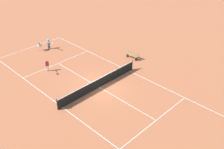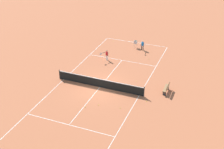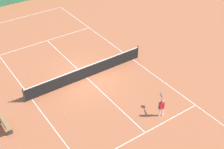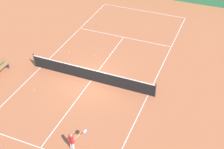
# 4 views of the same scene
# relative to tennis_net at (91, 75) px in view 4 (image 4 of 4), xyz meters

# --- Properties ---
(ground_plane) EXTENTS (600.00, 600.00, 0.00)m
(ground_plane) POSITION_rel_tennis_net_xyz_m (0.00, 0.00, -0.50)
(ground_plane) COLOR #B7603D
(court_line_markings) EXTENTS (8.25, 23.85, 0.01)m
(court_line_markings) POSITION_rel_tennis_net_xyz_m (0.00, 0.00, -0.50)
(court_line_markings) COLOR white
(court_line_markings) RESTS_ON ground
(tennis_net) EXTENTS (9.18, 0.08, 1.06)m
(tennis_net) POSITION_rel_tennis_net_xyz_m (0.00, 0.00, 0.00)
(tennis_net) COLOR #2D2D2D
(tennis_net) RESTS_ON ground
(player_near_baseline) EXTENTS (0.75, 0.92, 1.24)m
(player_near_baseline) POSITION_rel_tennis_net_xyz_m (1.68, -5.81, 0.22)
(player_near_baseline) COLOR white
(player_near_baseline) RESTS_ON ground
(tennis_ball_near_corner) EXTENTS (0.07, 0.07, 0.07)m
(tennis_ball_near_corner) POSITION_rel_tennis_net_xyz_m (-0.17, 3.64, -0.47)
(tennis_ball_near_corner) COLOR #CCE033
(tennis_ball_near_corner) RESTS_ON ground
(tennis_ball_far_corner) EXTENTS (0.07, 0.07, 0.07)m
(tennis_ball_far_corner) POSITION_rel_tennis_net_xyz_m (-1.15, 2.92, -0.47)
(tennis_ball_far_corner) COLOR #CCE033
(tennis_ball_far_corner) RESTS_ON ground
(tennis_ball_alley_right) EXTENTS (0.07, 0.07, 0.07)m
(tennis_ball_alley_right) POSITION_rel_tennis_net_xyz_m (-5.04, 0.74, -0.47)
(tennis_ball_alley_right) COLOR #CCE033
(tennis_ball_alley_right) RESTS_ON ground
(tennis_ball_by_net_left) EXTENTS (0.07, 0.07, 0.07)m
(tennis_ball_by_net_left) POSITION_rel_tennis_net_xyz_m (-3.03, -2.41, -0.47)
(tennis_ball_by_net_left) COLOR #CCE033
(tennis_ball_by_net_left) RESTS_ON ground
(tennis_ball_alley_left) EXTENTS (0.07, 0.07, 0.07)m
(tennis_ball_alley_left) POSITION_rel_tennis_net_xyz_m (-3.16, 2.64, -0.47)
(tennis_ball_alley_left) COLOR #CCE033
(tennis_ball_alley_left) RESTS_ON ground
(courtside_bench) EXTENTS (0.36, 1.50, 0.84)m
(courtside_bench) POSITION_rel_tennis_net_xyz_m (-6.34, -1.56, -0.05)
(courtside_bench) COLOR olive
(courtside_bench) RESTS_ON ground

